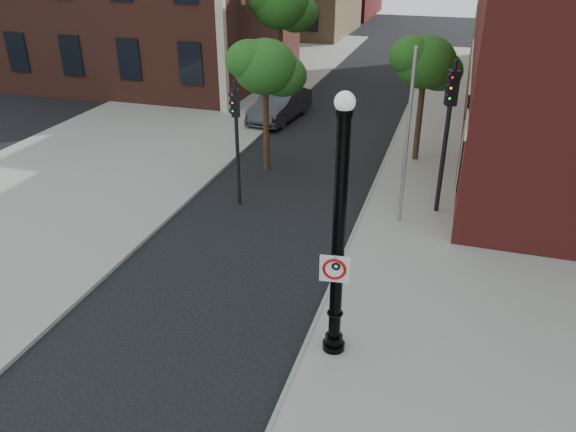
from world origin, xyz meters
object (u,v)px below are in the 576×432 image
(parked_car, at_px, (280,105))
(traffic_signal_right, at_px, (449,114))
(traffic_signal_left, at_px, (236,123))
(lamppost, at_px, (338,247))
(no_parking_sign, at_px, (335,269))

(parked_car, height_order, traffic_signal_right, traffic_signal_right)
(parked_car, distance_m, traffic_signal_left, 10.29)
(parked_car, bearing_deg, traffic_signal_right, -39.35)
(traffic_signal_left, bearing_deg, lamppost, -71.79)
(lamppost, xyz_separation_m, parked_car, (-6.62, 16.57, -1.99))
(lamppost, distance_m, no_parking_sign, 0.47)
(parked_car, xyz_separation_m, traffic_signal_right, (8.34, -8.66, 2.69))
(no_parking_sign, xyz_separation_m, traffic_signal_right, (1.74, 8.05, 1.15))
(lamppost, bearing_deg, no_parking_sign, -97.20)
(traffic_signal_left, height_order, traffic_signal_right, traffic_signal_right)
(lamppost, distance_m, parked_car, 17.95)
(no_parking_sign, height_order, parked_car, no_parking_sign)
(parked_car, xyz_separation_m, traffic_signal_left, (1.70, -9.92, 2.15))
(parked_car, bearing_deg, traffic_signal_left, -73.54)
(lamppost, relative_size, traffic_signal_right, 1.16)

